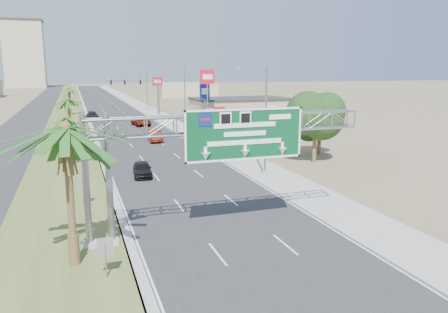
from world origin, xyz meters
TOP-DOWN VIEW (x-y plane):
  - road at (0.00, 110.00)m, footprint 12.00×300.00m
  - sidewalk_right at (8.50, 110.00)m, footprint 4.00×300.00m
  - median_grass at (-10.00, 110.00)m, footprint 7.00×300.00m
  - opposing_road at (-17.00, 110.00)m, footprint 8.00×300.00m
  - sign_gantry at (-1.06, 9.93)m, footprint 16.75×1.24m
  - palm_near at (-9.20, 8.00)m, footprint 5.70×5.70m
  - palm_row_b at (-9.50, 32.00)m, footprint 3.99×3.99m
  - palm_row_c at (-9.50, 48.00)m, footprint 3.99×3.99m
  - palm_row_d at (-9.50, 66.00)m, footprint 3.99×3.99m
  - palm_row_e at (-9.50, 85.00)m, footprint 3.99×3.99m
  - palm_row_f at (-9.50, 110.00)m, footprint 3.99×3.99m
  - streetlight_near at (7.30, 22.00)m, footprint 3.27×0.44m
  - streetlight_mid at (7.30, 52.00)m, footprint 3.27×0.44m
  - streetlight_far at (7.30, 88.00)m, footprint 3.27×0.44m
  - signal_mast at (5.17, 71.97)m, footprint 10.28×0.71m
  - store_building at (22.00, 66.00)m, footprint 18.00×10.00m
  - oak_near at (15.00, 26.00)m, footprint 4.50×4.50m
  - oak_far at (18.00, 30.00)m, footprint 3.50×3.50m
  - median_signback_a at (-7.80, 6.00)m, footprint 0.75×0.08m
  - median_signback_b at (-8.50, 18.00)m, footprint 0.75×0.08m
  - tower_distant at (-32.00, 250.00)m, footprint 20.00×16.00m
  - building_distant_right at (30.00, 140.00)m, footprint 20.00×12.00m
  - car_left_lane at (-3.15, 25.65)m, footprint 2.00×4.19m
  - car_mid_lane at (1.50, 45.18)m, footprint 1.98×4.98m
  - car_right_lane at (2.22, 62.62)m, footprint 3.07×5.63m
  - car_far at (-5.34, 75.44)m, footprint 2.60×5.22m
  - pole_sign_red_near at (12.84, 57.69)m, footprint 2.41×0.41m
  - pole_sign_blue at (13.00, 59.82)m, footprint 1.98×0.99m
  - pole_sign_red_far at (9.00, 82.96)m, footprint 2.21×0.77m

SIDE VIEW (x-z plane):
  - road at x=0.00m, z-range 0.00..0.02m
  - opposing_road at x=-17.00m, z-range 0.00..0.02m
  - sidewalk_right at x=8.50m, z-range 0.00..0.10m
  - median_grass at x=-10.00m, z-range 0.00..0.12m
  - car_left_lane at x=-3.15m, z-range 0.00..1.38m
  - car_far at x=-5.34m, z-range 0.00..1.46m
  - car_right_lane at x=2.22m, z-range 0.00..1.50m
  - car_mid_lane at x=1.50m, z-range 0.00..1.61m
  - median_signback_a at x=-7.80m, z-range 0.41..2.49m
  - median_signback_b at x=-8.50m, z-range 0.41..2.49m
  - store_building at x=22.00m, z-range 0.00..4.00m
  - building_distant_right at x=30.00m, z-range 0.00..5.00m
  - oak_far at x=18.00m, z-range 1.02..6.62m
  - palm_row_d at x=-9.50m, z-range 1.69..7.14m
  - oak_near at x=15.00m, z-range 1.13..7.93m
  - streetlight_near at x=7.30m, z-range -0.31..9.69m
  - streetlight_mid at x=7.30m, z-range -0.31..9.69m
  - streetlight_far at x=7.30m, z-range -0.31..9.69m
  - palm_row_f at x=-9.50m, z-range 1.83..7.58m
  - signal_mast at x=5.17m, z-range 0.85..8.85m
  - palm_row_b at x=-9.50m, z-range 1.93..7.87m
  - palm_row_e at x=-9.50m, z-range 2.02..8.16m
  - pole_sign_blue at x=13.00m, z-range 1.83..9.49m
  - palm_row_c at x=-9.50m, z-range 2.29..9.04m
  - sign_gantry at x=-1.06m, z-range 2.31..9.81m
  - pole_sign_red_far at x=9.00m, z-range 2.35..10.51m
  - palm_near at x=-9.20m, z-range 2.76..11.11m
  - pole_sign_red_near at x=12.84m, z-range 2.88..12.73m
  - tower_distant at x=-32.00m, z-range 0.00..35.00m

